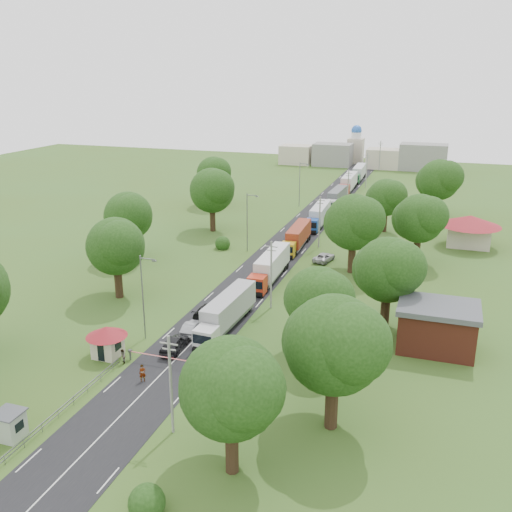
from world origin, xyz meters
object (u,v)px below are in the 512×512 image
at_px(guard_booth, 107,338).
at_px(pedestrian_near, 143,373).
at_px(car_lane_front, 174,344).
at_px(car_lane_mid, 192,328).
at_px(boom_barrier, 157,357).
at_px(truck_0, 226,312).
at_px(info_sign, 333,212).

relative_size(guard_booth, pedestrian_near, 2.47).
relative_size(car_lane_front, car_lane_mid, 1.14).
bearing_deg(boom_barrier, truck_0, 70.87).
distance_m(boom_barrier, car_lane_front, 3.42).
relative_size(boom_barrier, car_lane_mid, 2.17).
distance_m(info_sign, car_lane_front, 56.98).
xyz_separation_m(info_sign, car_lane_mid, (-6.20, -52.07, -2.30)).
distance_m(car_lane_mid, pedestrian_near, 11.43).
height_order(guard_booth, info_sign, info_sign).
xyz_separation_m(guard_booth, car_lane_mid, (6.20, 7.93, -1.46)).
xyz_separation_m(boom_barrier, truck_0, (3.65, 10.53, 1.16)).
relative_size(guard_booth, car_lane_mid, 1.04).
distance_m(guard_booth, car_lane_mid, 10.17).
height_order(info_sign, car_lane_mid, info_sign).
distance_m(guard_booth, truck_0, 14.18).
relative_size(info_sign, car_lane_mid, 0.97).
bearing_deg(truck_0, guard_booth, -132.04).
xyz_separation_m(boom_barrier, car_lane_mid, (0.36, 7.93, -0.19)).
bearing_deg(car_lane_front, guard_booth, 24.29).
relative_size(guard_booth, info_sign, 1.07).
distance_m(car_lane_front, pedestrian_near, 6.90).
bearing_deg(guard_booth, truck_0, 47.96).
xyz_separation_m(info_sign, car_lane_front, (-6.20, -56.60, -2.17)).
height_order(truck_0, car_lane_mid, truck_0).
relative_size(car_lane_front, pedestrian_near, 2.73).
distance_m(car_lane_front, car_lane_mid, 4.53).
bearing_deg(guard_booth, boom_barrier, 0.01).
height_order(boom_barrier, truck_0, truck_0).
bearing_deg(truck_0, car_lane_mid, -141.76).
distance_m(boom_barrier, car_lane_mid, 7.94).
distance_m(guard_booth, info_sign, 61.27).
xyz_separation_m(truck_0, pedestrian_near, (-3.34, -14.03, -1.16)).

